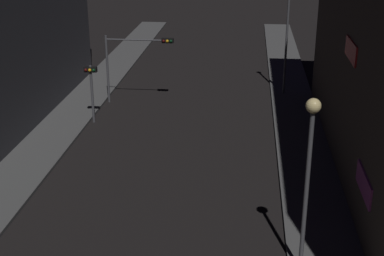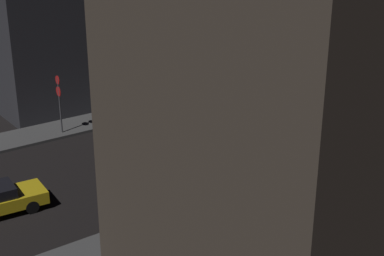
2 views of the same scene
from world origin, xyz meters
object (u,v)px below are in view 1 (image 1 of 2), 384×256
object	(u,v)px
traffic_light_left_kerb	(91,82)
street_lamp_near_block	(309,155)
traffic_light_overhead	(134,54)
street_lamp_far_block	(288,21)

from	to	relation	value
traffic_light_left_kerb	street_lamp_near_block	distance (m)	19.12
traffic_light_overhead	street_lamp_far_block	size ratio (longest dim) A/B	0.55
traffic_light_overhead	street_lamp_near_block	distance (m)	21.43
street_lamp_near_block	street_lamp_far_block	xyz separation A→B (m)	(0.48, 21.77, 0.61)
traffic_light_overhead	traffic_light_left_kerb	distance (m)	4.59
street_lamp_near_block	traffic_light_left_kerb	bearing A→B (deg)	128.52
traffic_light_overhead	street_lamp_far_block	world-z (taller)	street_lamp_far_block
traffic_light_overhead	traffic_light_left_kerb	bearing A→B (deg)	-115.01
traffic_light_overhead	street_lamp_far_block	xyz separation A→B (m)	(10.40, 2.82, 1.93)
street_lamp_far_block	street_lamp_near_block	bearing A→B (deg)	-91.26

